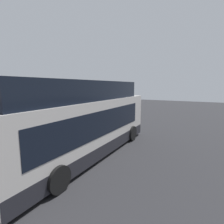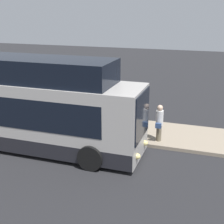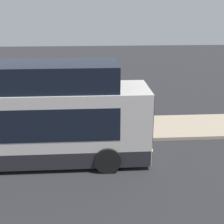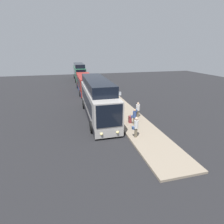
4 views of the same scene
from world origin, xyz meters
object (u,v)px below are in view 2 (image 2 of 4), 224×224
passenger_boarding (90,104)px  suitcase (104,123)px  passenger_waiting (114,113)px  sign_post (35,95)px  bus_lead (22,107)px  passenger_with_bags (159,121)px

passenger_boarding → suitcase: size_ratio=1.76×
passenger_waiting → sign_post: sign_post is taller
passenger_boarding → passenger_waiting: 2.15m
passenger_waiting → passenger_boarding: bearing=-2.5°
bus_lead → passenger_with_bags: bearing=20.1°
bus_lead → sign_post: 2.87m
passenger_waiting → passenger_with_bags: (2.61, -0.88, 0.12)m
passenger_boarding → passenger_waiting: passenger_boarding is taller
bus_lead → passenger_waiting: size_ratio=7.02×
passenger_boarding → sign_post: sign_post is taller
passenger_waiting → suitcase: 0.76m
passenger_waiting → passenger_with_bags: size_ratio=0.89×
sign_post → suitcase: bearing=2.2°
passenger_boarding → passenger_waiting: bearing=119.0°
sign_post → passenger_boarding: bearing=30.0°
suitcase → sign_post: bearing=-177.8°
passenger_waiting → suitcase: bearing=58.3°
passenger_with_bags → passenger_boarding: bearing=-24.9°
passenger_boarding → bus_lead: bearing=38.6°
passenger_with_bags → sign_post: bearing=-4.4°
passenger_with_bags → suitcase: (-3.10, 0.60, -0.64)m
bus_lead → suitcase: size_ratio=11.90×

